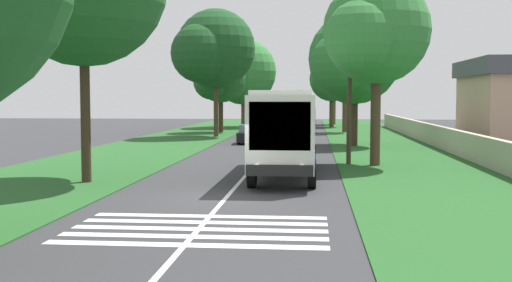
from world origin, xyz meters
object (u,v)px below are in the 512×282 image
object	(u,v)px
roadside_tree_right_3	(333,75)
roadside_tree_left_4	(219,80)
roadside_tree_right_0	(373,34)
roadside_tree_right_2	(344,70)
coach_bus	(286,127)
roadside_tree_right_1	(331,81)
utility_pole	(349,89)
roadside_tree_right_4	(352,61)
roadside_tree_left_3	(241,74)
trailing_car_0	(251,134)
trailing_car_1	(257,131)
roadside_tree_left_2	(213,51)

from	to	relation	value
roadside_tree_right_3	roadside_tree_left_4	bearing A→B (deg)	149.42
roadside_tree_right_0	roadside_tree_right_2	distance (m)	30.44
coach_bus	roadside_tree_right_1	world-z (taller)	roadside_tree_right_1
utility_pole	roadside_tree_right_0	bearing A→B (deg)	-112.34
roadside_tree_left_4	roadside_tree_right_4	world-z (taller)	roadside_tree_right_4
roadside_tree_right_3	utility_pole	xyz separation A→B (m)	(-48.72, 0.60, -2.45)
roadside_tree_right_0	roadside_tree_right_4	world-z (taller)	roadside_tree_right_0
roadside_tree_left_3	roadside_tree_right_3	distance (m)	14.18
roadside_tree_left_4	trailing_car_0	bearing A→B (deg)	-161.96
roadside_tree_left_4	roadside_tree_right_0	xyz separation A→B (m)	(-29.33, -12.27, 1.40)
utility_pole	roadside_tree_left_3	bearing A→B (deg)	14.39
roadside_tree_right_0	utility_pole	world-z (taller)	roadside_tree_right_0
trailing_car_1	roadside_tree_left_3	xyz separation A→B (m)	(19.29, 3.52, 5.53)
roadside_tree_left_3	roadside_tree_right_0	bearing A→B (deg)	-164.25
coach_bus	roadside_tree_left_2	bearing A→B (deg)	15.88
coach_bus	roadside_tree_left_3	world-z (taller)	roadside_tree_left_3
roadside_tree_left_2	trailing_car_0	bearing A→B (deg)	-150.43
utility_pole	trailing_car_1	bearing A→B (deg)	18.12
roadside_tree_right_1	roadside_tree_right_2	xyz separation A→B (m)	(-11.49, -0.94, 0.73)
trailing_car_0	roadside_tree_right_4	world-z (taller)	roadside_tree_right_4
roadside_tree_left_2	roadside_tree_right_2	size ratio (longest dim) A/B	1.31
trailing_car_1	roadside_tree_right_3	size ratio (longest dim) A/B	0.49
roadside_tree_left_2	roadside_tree_right_1	world-z (taller)	roadside_tree_left_2
trailing_car_0	roadside_tree_right_1	size ratio (longest dim) A/B	0.52
roadside_tree_right_2	roadside_tree_right_4	distance (m)	17.36
trailing_car_0	utility_pole	xyz separation A→B (m)	(-14.77, -6.54, 3.23)
roadside_tree_right_2	roadside_tree_right_3	size ratio (longest dim) A/B	0.97
roadside_tree_left_2	roadside_tree_right_3	xyz separation A→B (m)	(26.77, -11.21, -1.19)
trailing_car_1	utility_pole	world-z (taller)	utility_pole
roadside_tree_left_3	roadside_tree_right_4	world-z (taller)	roadside_tree_left_3
trailing_car_1	roadside_tree_right_4	size ratio (longest dim) A/B	0.46
roadside_tree_left_2	roadside_tree_right_1	size ratio (longest dim) A/B	1.36
coach_bus	roadside_tree_right_0	size ratio (longest dim) A/B	1.18
trailing_car_1	roadside_tree_right_2	bearing A→B (deg)	-38.06
roadside_tree_left_4	roadside_tree_right_3	bearing A→B (deg)	-30.58
trailing_car_0	roadside_tree_right_0	size ratio (longest dim) A/B	0.46
trailing_car_0	roadside_tree_right_4	xyz separation A→B (m)	(-2.16, -7.39, 5.36)
roadside_tree_left_2	roadside_tree_right_1	xyz separation A→B (m)	(19.51, -10.75, -2.08)
roadside_tree_right_3	utility_pole	bearing A→B (deg)	179.29
roadside_tree_left_4	roadside_tree_right_3	distance (m)	23.09
roadside_tree_right_1	roadside_tree_right_4	bearing A→B (deg)	-178.60
roadside_tree_right_2	utility_pole	bearing A→B (deg)	177.93
roadside_tree_left_4	roadside_tree_right_4	distance (m)	20.21
roadside_tree_left_3	roadside_tree_right_2	bearing A→B (deg)	-130.22
roadside_tree_right_3	roadside_tree_right_4	bearing A→B (deg)	-179.61
trailing_car_0	roadside_tree_left_2	distance (m)	10.73
roadside_tree_right_1	roadside_tree_right_4	world-z (taller)	roadside_tree_right_4
roadside_tree_right_0	roadside_tree_right_1	size ratio (longest dim) A/B	1.15
trailing_car_0	roadside_tree_right_2	size ratio (longest dim) A/B	0.50
roadside_tree_right_0	roadside_tree_right_3	bearing A→B (deg)	0.63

